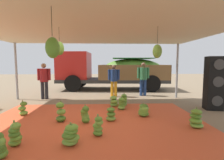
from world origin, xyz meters
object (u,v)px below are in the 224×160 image
Objects in this scene: banana_bunch_3 at (23,109)px; worker_0 at (114,78)px; banana_bunch_0 at (111,115)px; worker_1 at (143,76)px; banana_bunch_11 at (196,119)px; cargo_truck_main at (110,70)px; banana_bunch_6 at (71,135)px; banana_bunch_8 at (122,104)px; banana_bunch_5 at (98,126)px; banana_bunch_10 at (61,113)px; banana_bunch_1 at (85,115)px; banana_bunch_7 at (114,102)px; speaker_stack at (214,83)px; banana_bunch_2 at (15,135)px; banana_bunch_12 at (144,110)px; worker_2 at (44,78)px; banana_bunch_4 at (124,100)px.

banana_bunch_3 is 4.39m from worker_0.
worker_1 reaches higher than banana_bunch_0.
banana_bunch_11 is 0.08× the size of cargo_truck_main.
banana_bunch_0 is 2.88m from banana_bunch_3.
banana_bunch_8 is at bearing 63.28° from banana_bunch_6.
banana_bunch_6 is 0.27× the size of worker_1.
banana_bunch_5 is at bearing -171.70° from banana_bunch_11.
banana_bunch_10 reaches higher than banana_bunch_11.
banana_bunch_1 is 6.45m from cargo_truck_main.
banana_bunch_3 is 5.70m from worker_1.
speaker_stack is (3.58, -0.57, 0.77)m from banana_bunch_7.
banana_bunch_0 is 0.90× the size of banana_bunch_8.
banana_bunch_2 is 0.28× the size of speaker_stack.
cargo_truck_main reaches higher than banana_bunch_7.
cargo_truck_main is at bearing 82.13° from banana_bunch_6.
banana_bunch_12 is 3.68m from worker_1.
banana_bunch_5 is 0.69m from banana_bunch_6.
worker_2 is at bearing -172.68° from worker_0.
cargo_truck_main reaches higher than banana_bunch_6.
worker_2 is at bearing 132.96° from banana_bunch_0.
banana_bunch_2 is 1.50m from banana_bunch_10.
banana_bunch_7 is (1.05, 3.08, -0.01)m from banana_bunch_6.
banana_bunch_4 is at bearing 54.38° from banana_bunch_1.
banana_bunch_1 reaches higher than banana_bunch_6.
speaker_stack is (6.79, -2.16, -0.02)m from worker_2.
banana_bunch_5 is at bearing -109.55° from banana_bunch_8.
banana_bunch_3 is 1.09× the size of banana_bunch_12.
cargo_truck_main is 4.17× the size of worker_2.
banana_bunch_1 is at bearing -170.09° from banana_bunch_0.
banana_bunch_2 reaches higher than banana_bunch_8.
worker_0 is at bearing 66.08° from banana_bunch_2.
banana_bunch_12 is at bearing -3.97° from banana_bunch_3.
banana_bunch_10 is at bearing 111.94° from banana_bunch_6.
cargo_truck_main is at bearing 92.96° from banana_bunch_8.
banana_bunch_5 is 4.65m from speaker_stack.
banana_bunch_11 reaches higher than banana_bunch_2.
speaker_stack reaches higher than banana_bunch_6.
worker_2 reaches higher than banana_bunch_3.
banana_bunch_7 is at bearing -26.34° from worker_2.
banana_bunch_6 is at bearing 0.40° from banana_bunch_2.
banana_bunch_0 is 3.77m from worker_0.
worker_1 is (4.63, 3.23, 0.80)m from banana_bunch_3.
banana_bunch_5 reaches higher than banana_bunch_12.
banana_bunch_5 is 0.07× the size of cargo_truck_main.
banana_bunch_1 is at bearing -122.47° from worker_1.
worker_0 reaches higher than banana_bunch_12.
banana_bunch_7 is 0.28× the size of worker_0.
worker_2 is (-2.16, 4.67, 0.78)m from banana_bunch_6.
banana_bunch_1 is 4.71m from speaker_stack.
banana_bunch_5 is 7.25m from cargo_truck_main.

